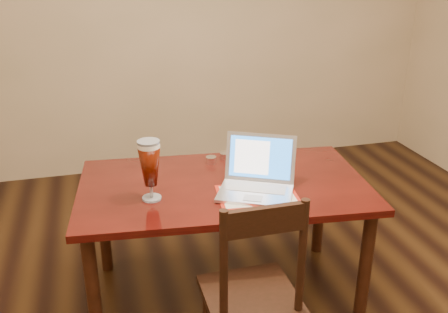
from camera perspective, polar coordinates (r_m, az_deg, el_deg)
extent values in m
cube|color=tan|center=(4.32, -5.16, 15.98)|extent=(4.50, 0.01, 2.70)
cube|color=#490D09|center=(2.63, -0.04, -3.41)|extent=(1.58, 0.99, 0.04)
cylinder|color=#34180D|center=(2.51, -14.69, -15.07)|extent=(0.07, 0.07, 0.67)
cylinder|color=#34180D|center=(2.70, 15.81, -12.22)|extent=(0.07, 0.07, 0.67)
cylinder|color=#34180D|center=(3.09, -13.65, -7.27)|extent=(0.07, 0.07, 0.67)
cylinder|color=#34180D|center=(3.24, 10.89, -5.48)|extent=(0.07, 0.07, 0.67)
cube|color=#B01F10|center=(2.49, 3.84, -4.42)|extent=(0.42, 0.32, 0.00)
cube|color=beige|center=(2.49, 3.85, -4.38)|extent=(0.38, 0.28, 0.00)
cube|color=silver|center=(2.49, 3.57, -4.23)|extent=(0.43, 0.39, 0.02)
cube|color=silver|center=(2.53, 3.75, -3.55)|extent=(0.31, 0.23, 0.00)
cube|color=#ADADB2|center=(2.42, 3.32, -4.76)|extent=(0.11, 0.10, 0.00)
cube|color=silver|center=(2.57, 4.18, -0.12)|extent=(0.35, 0.23, 0.24)
cube|color=blue|center=(2.57, 4.16, -0.14)|extent=(0.31, 0.19, 0.20)
cube|color=white|center=(2.57, 3.21, -0.06)|extent=(0.18, 0.12, 0.17)
cylinder|color=silver|center=(2.48, -8.25, -4.71)|extent=(0.09, 0.09, 0.01)
cylinder|color=silver|center=(2.46, -8.30, -3.91)|extent=(0.02, 0.02, 0.07)
cylinder|color=white|center=(2.37, -8.62, 1.29)|extent=(0.11, 0.11, 0.02)
cylinder|color=silver|center=(2.36, -8.64, 1.66)|extent=(0.11, 0.11, 0.01)
cylinder|color=silver|center=(2.85, -1.48, -0.40)|extent=(0.06, 0.06, 0.04)
cylinder|color=silver|center=(2.91, 0.09, 0.06)|extent=(0.06, 0.06, 0.04)
cube|color=black|center=(2.30, 2.99, -15.69)|extent=(0.41, 0.39, 0.04)
cylinder|color=black|center=(2.59, 5.37, -16.78)|extent=(0.04, 0.04, 0.39)
cylinder|color=black|center=(1.97, -0.03, -12.78)|extent=(0.03, 0.03, 0.52)
cylinder|color=black|center=(2.07, 8.88, -11.25)|extent=(0.03, 0.03, 0.52)
cube|color=black|center=(1.91, 4.72, -7.30)|extent=(0.33, 0.03, 0.12)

